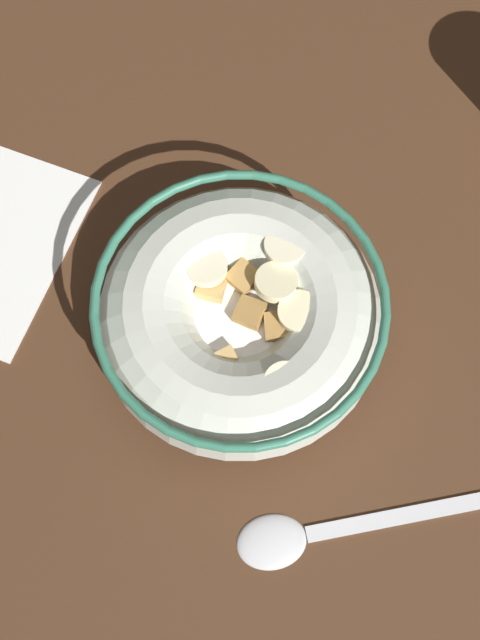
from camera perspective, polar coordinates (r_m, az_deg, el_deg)
name	(u,v)px	position (r cm, az deg, el deg)	size (l,w,h in cm)	color
ground_plane	(240,340)	(54.09, 0.00, -1.42)	(127.11, 127.11, 2.00)	#472B19
cereal_bowl	(240,318)	(49.92, -0.01, 0.15)	(18.00, 18.00, 6.34)	beige
spoon	(310,534)	(50.39, 5.05, -14.98)	(6.82, 16.85, 0.80)	silver
folded_napkin	(1,248)	(57.78, -16.74, 4.96)	(14.52, 8.71, 0.30)	white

